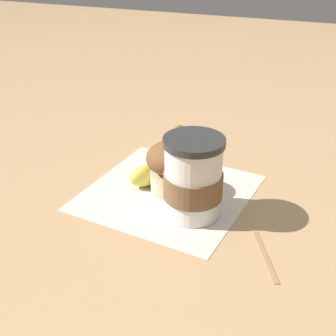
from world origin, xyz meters
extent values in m
plane|color=tan|center=(0.00, 0.00, 0.00)|extent=(3.00, 3.00, 0.00)
cube|color=beige|center=(0.00, 0.00, 0.00)|extent=(0.28, 0.28, 0.00)
cylinder|color=white|center=(-0.06, 0.04, 0.06)|extent=(0.08, 0.08, 0.11)
cylinder|color=#2D2D2D|center=(-0.06, 0.04, 0.12)|extent=(0.09, 0.09, 0.01)
cylinder|color=brown|center=(-0.06, 0.04, 0.05)|extent=(0.09, 0.09, 0.04)
cylinder|color=beige|center=(0.00, -0.01, 0.02)|extent=(0.06, 0.06, 0.03)
ellipsoid|color=brown|center=(0.00, -0.01, 0.06)|extent=(0.08, 0.08, 0.05)
ellipsoid|color=#D6CC4C|center=(0.04, -0.01, 0.02)|extent=(0.06, 0.06, 0.04)
ellipsoid|color=#D6CC4C|center=(0.02, -0.06, 0.02)|extent=(0.06, 0.08, 0.04)
ellipsoid|color=#D6CC4C|center=(0.02, -0.12, 0.02)|extent=(0.04, 0.07, 0.04)
ellipsoid|color=brown|center=(0.04, -0.18, 0.02)|extent=(0.05, 0.07, 0.04)
cube|color=#9E7547|center=(-0.18, 0.11, 0.00)|extent=(0.05, 0.10, 0.00)
camera|label=1|loc=(-0.23, 0.61, 0.40)|focal=50.00mm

